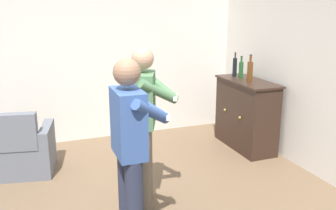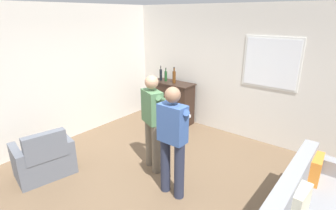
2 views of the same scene
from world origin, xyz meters
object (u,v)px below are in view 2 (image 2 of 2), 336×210
at_px(armchair, 44,160).
at_px(bottle_wine_green, 174,77).
at_px(sideboard_cabinet, 172,102).
at_px(person_standing_right, 173,137).
at_px(person_standing_left, 153,119).
at_px(bottle_liquor_amber, 166,76).
at_px(bottle_spirits_clear, 161,75).

xyz_separation_m(armchair, bottle_wine_green, (0.31, 3.16, 0.88)).
height_order(sideboard_cabinet, person_standing_right, person_standing_right).
bearing_deg(person_standing_left, bottle_liquor_amber, 123.59).
xyz_separation_m(armchair, person_standing_left, (1.29, 1.30, 0.65)).
bearing_deg(bottle_spirits_clear, armchair, -88.12).
relative_size(armchair, person_standing_right, 0.59).
height_order(bottle_wine_green, person_standing_left, person_standing_left).
bearing_deg(bottle_liquor_amber, bottle_wine_green, -5.11).
xyz_separation_m(armchair, bottle_liquor_amber, (0.03, 3.19, 0.86)).
height_order(armchair, person_standing_left, person_standing_left).
bearing_deg(person_standing_left, bottle_wine_green, 117.72).
distance_m(sideboard_cabinet, person_standing_right, 2.85).
bearing_deg(person_standing_right, bottle_wine_green, 127.00).
bearing_deg(bottle_spirits_clear, person_standing_right, -46.72).
xyz_separation_m(bottle_spirits_clear, person_standing_left, (1.39, -1.86, -0.23)).
relative_size(bottle_wine_green, bottle_liquor_amber, 1.17).
bearing_deg(bottle_wine_green, sideboard_cabinet, 162.29).
bearing_deg(sideboard_cabinet, bottle_liquor_amber, -179.86).
height_order(sideboard_cabinet, bottle_liquor_amber, bottle_liquor_amber).
height_order(bottle_spirits_clear, person_standing_right, person_standing_right).
bearing_deg(bottle_spirits_clear, sideboard_cabinet, 4.41).
distance_m(bottle_wine_green, person_standing_right, 2.76).
bearing_deg(sideboard_cabinet, person_standing_left, -60.75).
relative_size(armchair, bottle_wine_green, 2.58).
xyz_separation_m(bottle_liquor_amber, person_standing_right, (1.93, -2.22, -0.21)).
distance_m(sideboard_cabinet, bottle_spirits_clear, 0.74).
relative_size(bottle_liquor_amber, person_standing_left, 0.19).
distance_m(armchair, person_standing_right, 2.28).
height_order(bottle_wine_green, person_standing_right, person_standing_right).
height_order(armchair, bottle_spirits_clear, bottle_spirits_clear).
xyz_separation_m(armchair, sideboard_cabinet, (0.23, 3.19, 0.22)).
relative_size(sideboard_cabinet, bottle_wine_green, 2.87).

